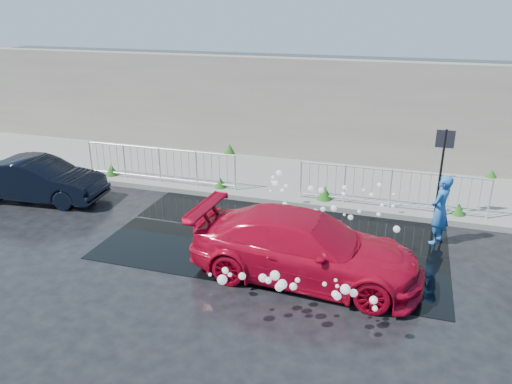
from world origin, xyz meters
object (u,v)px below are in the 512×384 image
(sign_post, at_px, (442,159))
(red_car, at_px, (305,247))
(person, at_px, (440,210))
(dark_car, at_px, (39,180))

(sign_post, distance_m, red_car, 4.80)
(sign_post, xyz_separation_m, person, (0.02, -1.30, -0.87))
(dark_car, relative_size, person, 2.22)
(red_car, bearing_deg, sign_post, -31.83)
(sign_post, height_order, red_car, sign_post)
(red_car, distance_m, dark_car, 8.54)
(red_car, height_order, dark_car, red_car)
(person, bearing_deg, sign_post, -152.32)
(red_car, relative_size, dark_car, 1.27)
(sign_post, bearing_deg, dark_car, -170.31)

